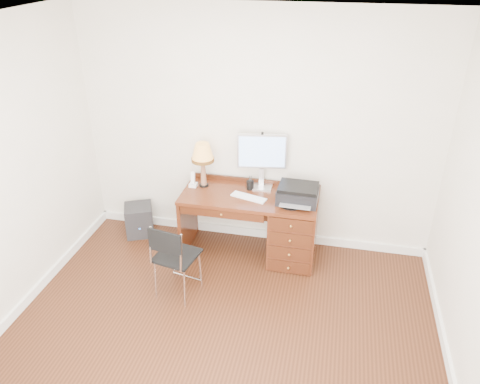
% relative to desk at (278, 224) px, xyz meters
% --- Properties ---
extents(ground, '(4.00, 4.00, 0.00)m').
position_rel_desk_xyz_m(ground, '(-0.32, -1.40, -0.41)').
color(ground, black).
rests_on(ground, ground).
extents(room_shell, '(4.00, 4.00, 4.00)m').
position_rel_desk_xyz_m(room_shell, '(-0.32, -0.77, -0.36)').
color(room_shell, white).
rests_on(room_shell, ground).
extents(desk, '(1.50, 0.67, 0.75)m').
position_rel_desk_xyz_m(desk, '(0.00, 0.00, 0.00)').
color(desk, '#562412').
rests_on(desk, ground).
extents(monitor, '(0.55, 0.21, 0.63)m').
position_rel_desk_xyz_m(monitor, '(-0.23, 0.23, 0.73)').
color(monitor, silver).
rests_on(monitor, desk).
extents(keyboard, '(0.41, 0.22, 0.02)m').
position_rel_desk_xyz_m(keyboard, '(-0.32, -0.07, 0.34)').
color(keyboard, white).
rests_on(keyboard, desk).
extents(mouse_pad, '(0.24, 0.24, 0.05)m').
position_rel_desk_xyz_m(mouse_pad, '(0.15, -0.12, 0.35)').
color(mouse_pad, black).
rests_on(mouse_pad, desk).
extents(printer, '(0.44, 0.35, 0.19)m').
position_rel_desk_xyz_m(printer, '(0.20, -0.03, 0.43)').
color(printer, black).
rests_on(printer, desk).
extents(leg_lamp, '(0.25, 0.25, 0.52)m').
position_rel_desk_xyz_m(leg_lamp, '(-0.88, 0.10, 0.72)').
color(leg_lamp, black).
rests_on(leg_lamp, desk).
extents(phone, '(0.08, 0.08, 0.18)m').
position_rel_desk_xyz_m(phone, '(-0.99, 0.07, 0.39)').
color(phone, white).
rests_on(phone, desk).
extents(pen_cup, '(0.08, 0.08, 0.10)m').
position_rel_desk_xyz_m(pen_cup, '(-0.35, 0.14, 0.39)').
color(pen_cup, black).
rests_on(pen_cup, desk).
extents(chair, '(0.46, 0.46, 0.83)m').
position_rel_desk_xyz_m(chair, '(-0.89, -0.90, 0.09)').
color(chair, black).
rests_on(chair, ground).
extents(equipment_box, '(0.43, 0.43, 0.38)m').
position_rel_desk_xyz_m(equipment_box, '(-1.72, 0.10, -0.22)').
color(equipment_box, black).
rests_on(equipment_box, ground).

